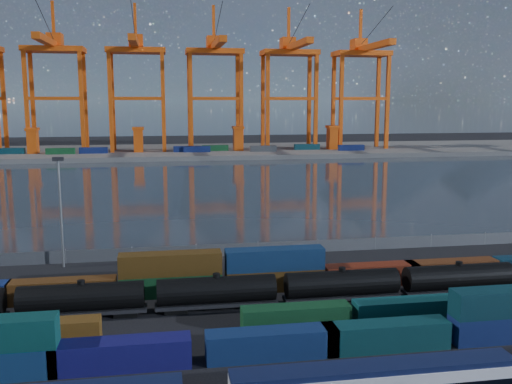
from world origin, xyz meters
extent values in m
plane|color=black|center=(0.00, 0.00, 0.00)|extent=(700.00, 700.00, 0.00)
plane|color=#272F38|center=(0.00, 105.00, 0.01)|extent=(700.00, 700.00, 0.00)
cube|color=#514F4C|center=(0.00, 210.00, 1.00)|extent=(700.00, 70.00, 2.00)
cone|color=#1E2630|center=(-200.00, 1600.00, 260.00)|extent=(1100.00, 1100.00, 520.00)
cone|color=#1E2630|center=(200.00, 1600.00, 230.00)|extent=(1040.00, 1040.00, 460.00)
cone|color=#1E2630|center=(600.00, 1600.00, 190.00)|extent=(960.00, 960.00, 380.00)
cone|color=#1E2630|center=(950.00, 1600.00, 150.00)|extent=(840.00, 840.00, 300.00)
cube|color=#0E1535|center=(0.71, -21.55, 4.55)|extent=(22.54, 2.43, 0.45)
cube|color=navy|center=(-19.23, -9.12, 1.40)|extent=(12.88, 2.62, 2.79)
cube|color=navy|center=(-4.96, -9.12, 1.40)|extent=(12.88, 2.62, 2.79)
cube|color=#0C393E|center=(6.68, -9.12, 1.40)|extent=(12.88, 2.62, 2.79)
cube|color=navy|center=(20.37, -9.12, 1.40)|extent=(12.88, 2.62, 2.79)
cube|color=#0A2F38|center=(20.37, -9.12, 4.19)|extent=(12.88, 2.62, 2.79)
cube|color=brown|center=(-27.75, -2.59, 1.30)|extent=(11.99, 2.44, 2.60)
cube|color=#114221|center=(-1.02, -2.59, 1.30)|extent=(11.99, 2.44, 2.60)
cube|color=#0D4447|center=(11.71, -2.59, 1.30)|extent=(11.99, 2.44, 2.60)
cube|color=brown|center=(24.26, -2.59, 1.30)|extent=(11.99, 2.44, 2.60)
cube|color=#563011|center=(-27.61, 10.54, 1.41)|extent=(12.97, 2.64, 2.81)
cube|color=#11431F|center=(-14.30, 10.54, 1.41)|extent=(12.97, 2.64, 2.81)
cube|color=#4E320F|center=(-14.30, 10.54, 4.22)|extent=(12.97, 2.64, 2.81)
cube|color=#543510|center=(-0.75, 10.54, 1.41)|extent=(12.97, 2.64, 2.81)
cube|color=navy|center=(-0.75, 10.54, 4.22)|extent=(12.97, 2.64, 2.81)
cube|color=maroon|center=(12.61, 10.54, 1.41)|extent=(12.97, 2.64, 2.81)
cube|color=#5B2C12|center=(24.30, 10.54, 1.41)|extent=(12.97, 2.64, 2.81)
cylinder|color=black|center=(-24.52, 4.49, 2.49)|extent=(14.05, 3.13, 3.13)
cylinder|color=black|center=(-24.52, 4.49, 4.21)|extent=(0.86, 0.86, 0.54)
cube|color=black|center=(-24.52, 4.49, 0.76)|extent=(14.59, 2.16, 0.43)
cube|color=black|center=(-29.38, 4.49, 0.32)|extent=(2.70, 1.94, 0.65)
cube|color=black|center=(-19.65, 4.49, 0.32)|extent=(2.70, 1.94, 0.65)
cylinder|color=black|center=(-9.02, 4.49, 2.49)|extent=(14.05, 3.13, 3.13)
cylinder|color=black|center=(-9.02, 4.49, 4.21)|extent=(0.86, 0.86, 0.54)
cube|color=black|center=(-9.02, 4.49, 0.76)|extent=(14.59, 2.16, 0.43)
cube|color=black|center=(-13.88, 4.49, 0.32)|extent=(2.70, 1.94, 0.65)
cube|color=black|center=(-4.15, 4.49, 0.32)|extent=(2.70, 1.94, 0.65)
cylinder|color=black|center=(6.48, 4.49, 2.49)|extent=(14.05, 3.13, 3.13)
cylinder|color=black|center=(6.48, 4.49, 4.21)|extent=(0.86, 0.86, 0.54)
cube|color=black|center=(6.48, 4.49, 0.76)|extent=(14.59, 2.16, 0.43)
cube|color=black|center=(1.62, 4.49, 0.32)|extent=(2.70, 1.94, 0.65)
cube|color=black|center=(11.35, 4.49, 0.32)|extent=(2.70, 1.94, 0.65)
cylinder|color=black|center=(21.98, 4.49, 2.49)|extent=(14.05, 3.13, 3.13)
cylinder|color=black|center=(21.98, 4.49, 4.21)|extent=(0.86, 0.86, 0.54)
cube|color=black|center=(21.98, 4.49, 0.76)|extent=(14.59, 2.16, 0.43)
cube|color=black|center=(17.12, 4.49, 0.32)|extent=(2.70, 1.94, 0.65)
cube|color=black|center=(26.85, 4.49, 0.32)|extent=(2.70, 1.94, 0.65)
cube|color=#595B5E|center=(0.00, 28.00, 1.00)|extent=(160.00, 0.06, 2.00)
cylinder|color=slate|center=(-30.00, 28.00, 1.10)|extent=(0.12, 0.12, 2.20)
cylinder|color=slate|center=(-20.00, 28.00, 1.10)|extent=(0.12, 0.12, 2.20)
cylinder|color=slate|center=(-10.00, 28.00, 1.10)|extent=(0.12, 0.12, 2.20)
cylinder|color=slate|center=(0.00, 28.00, 1.10)|extent=(0.12, 0.12, 2.20)
cylinder|color=slate|center=(10.00, 28.00, 1.10)|extent=(0.12, 0.12, 2.20)
cylinder|color=slate|center=(20.00, 28.00, 1.10)|extent=(0.12, 0.12, 2.20)
cylinder|color=slate|center=(30.00, 28.00, 1.10)|extent=(0.12, 0.12, 2.20)
cylinder|color=slate|center=(40.00, 28.00, 1.10)|extent=(0.12, 0.12, 2.20)
cylinder|color=slate|center=(-30.00, 26.00, 8.00)|extent=(0.36, 0.36, 16.00)
cube|color=black|center=(-30.00, 26.00, 16.30)|extent=(1.60, 0.40, 0.60)
cube|color=#E45110|center=(-83.59, 211.23, 23.35)|extent=(1.66, 1.66, 46.70)
cube|color=#E45110|center=(-71.41, 198.77, 23.35)|extent=(1.66, 1.66, 46.70)
cube|color=#E45110|center=(-71.41, 211.23, 23.35)|extent=(1.66, 1.66, 46.70)
cube|color=#E45110|center=(-48.59, 198.77, 23.35)|extent=(1.66, 1.66, 46.70)
cube|color=#E45110|center=(-48.59, 211.23, 23.35)|extent=(1.66, 1.66, 46.70)
cube|color=#E45110|center=(-60.00, 198.77, 25.68)|extent=(22.83, 1.45, 1.45)
cube|color=#E45110|center=(-60.00, 211.23, 25.68)|extent=(22.83, 1.45, 1.45)
cube|color=#E45110|center=(-60.00, 205.00, 46.70)|extent=(25.94, 14.53, 2.28)
cube|color=#E45110|center=(-60.00, 192.55, 48.77)|extent=(3.11, 49.81, 2.59)
cube|color=#E45110|center=(-60.00, 209.15, 51.36)|extent=(6.23, 8.30, 5.19)
cube|color=#E45110|center=(-60.00, 207.08, 59.15)|extent=(1.25, 1.25, 16.60)
cylinder|color=black|center=(-60.00, 190.06, 56.03)|extent=(0.25, 42.71, 14.09)
cube|color=#E45110|center=(-36.41, 198.77, 23.35)|extent=(1.66, 1.66, 46.70)
cube|color=#E45110|center=(-36.41, 211.23, 23.35)|extent=(1.66, 1.66, 46.70)
cube|color=#E45110|center=(-13.59, 198.77, 23.35)|extent=(1.66, 1.66, 46.70)
cube|color=#E45110|center=(-13.59, 211.23, 23.35)|extent=(1.66, 1.66, 46.70)
cube|color=#E45110|center=(-25.00, 198.77, 25.68)|extent=(22.83, 1.45, 1.45)
cube|color=#E45110|center=(-25.00, 211.23, 25.68)|extent=(22.83, 1.45, 1.45)
cube|color=#E45110|center=(-25.00, 205.00, 46.70)|extent=(25.94, 14.53, 2.28)
cube|color=#E45110|center=(-25.00, 192.55, 48.77)|extent=(3.11, 49.81, 2.59)
cube|color=#E45110|center=(-25.00, 209.15, 51.36)|extent=(6.23, 8.30, 5.19)
cube|color=#E45110|center=(-25.00, 207.08, 59.15)|extent=(1.25, 1.25, 16.60)
cylinder|color=black|center=(-25.00, 190.06, 56.03)|extent=(0.25, 42.71, 14.09)
cube|color=#E45110|center=(-1.41, 198.77, 23.35)|extent=(1.66, 1.66, 46.70)
cube|color=#E45110|center=(-1.41, 211.23, 23.35)|extent=(1.66, 1.66, 46.70)
cube|color=#E45110|center=(21.41, 198.77, 23.35)|extent=(1.66, 1.66, 46.70)
cube|color=#E45110|center=(21.41, 211.23, 23.35)|extent=(1.66, 1.66, 46.70)
cube|color=#E45110|center=(10.00, 198.77, 25.68)|extent=(22.83, 1.45, 1.45)
cube|color=#E45110|center=(10.00, 211.23, 25.68)|extent=(22.83, 1.45, 1.45)
cube|color=#E45110|center=(10.00, 205.00, 46.70)|extent=(25.94, 14.53, 2.28)
cube|color=#E45110|center=(10.00, 192.55, 48.77)|extent=(3.11, 49.81, 2.59)
cube|color=#E45110|center=(10.00, 209.15, 51.36)|extent=(6.23, 8.30, 5.19)
cube|color=#E45110|center=(10.00, 207.08, 59.15)|extent=(1.25, 1.25, 16.60)
cylinder|color=black|center=(10.00, 190.06, 56.03)|extent=(0.25, 42.71, 14.09)
cube|color=#E45110|center=(33.59, 198.77, 23.35)|extent=(1.66, 1.66, 46.70)
cube|color=#E45110|center=(33.59, 211.23, 23.35)|extent=(1.66, 1.66, 46.70)
cube|color=#E45110|center=(56.41, 198.77, 23.35)|extent=(1.66, 1.66, 46.70)
cube|color=#E45110|center=(56.41, 211.23, 23.35)|extent=(1.66, 1.66, 46.70)
cube|color=#E45110|center=(45.00, 198.77, 25.68)|extent=(22.83, 1.45, 1.45)
cube|color=#E45110|center=(45.00, 211.23, 25.68)|extent=(22.83, 1.45, 1.45)
cube|color=#E45110|center=(45.00, 205.00, 46.70)|extent=(25.94, 14.53, 2.28)
cube|color=#E45110|center=(45.00, 192.55, 48.77)|extent=(3.11, 49.81, 2.59)
cube|color=#E45110|center=(45.00, 209.15, 51.36)|extent=(6.23, 8.30, 5.19)
cube|color=#E45110|center=(45.00, 207.08, 59.15)|extent=(1.25, 1.25, 16.60)
cylinder|color=black|center=(45.00, 190.06, 56.03)|extent=(0.25, 42.71, 14.09)
cube|color=#E45110|center=(68.59, 198.77, 23.35)|extent=(1.66, 1.66, 46.70)
cube|color=#E45110|center=(68.59, 211.23, 23.35)|extent=(1.66, 1.66, 46.70)
cube|color=#E45110|center=(91.41, 198.77, 23.35)|extent=(1.66, 1.66, 46.70)
cube|color=#E45110|center=(91.41, 211.23, 23.35)|extent=(1.66, 1.66, 46.70)
cube|color=#E45110|center=(80.00, 198.77, 25.68)|extent=(22.83, 1.45, 1.45)
cube|color=#E45110|center=(80.00, 211.23, 25.68)|extent=(22.83, 1.45, 1.45)
cube|color=#E45110|center=(80.00, 205.00, 46.70)|extent=(25.94, 14.53, 2.28)
cube|color=#E45110|center=(80.00, 192.55, 48.77)|extent=(3.11, 49.81, 2.59)
cube|color=#E45110|center=(80.00, 209.15, 51.36)|extent=(6.23, 8.30, 5.19)
cube|color=#E45110|center=(80.00, 207.08, 59.15)|extent=(1.25, 1.25, 16.60)
cylinder|color=black|center=(80.00, 190.06, 56.03)|extent=(0.25, 42.71, 14.09)
cube|color=navy|center=(0.66, 194.68, 3.30)|extent=(12.00, 2.44, 2.60)
cube|color=navy|center=(71.34, 190.93, 3.30)|extent=(12.00, 2.44, 2.60)
cube|color=navy|center=(-3.64, 196.08, 3.30)|extent=(12.00, 2.44, 2.60)
cube|color=#0C3842|center=(-79.29, 198.48, 3.30)|extent=(12.00, 2.44, 2.60)
cube|color=#3F4244|center=(30.38, 192.70, 3.30)|extent=(12.00, 2.44, 2.60)
cube|color=#144C23|center=(-57.75, 194.20, 3.30)|extent=(12.00, 2.44, 2.60)
cube|color=navy|center=(-44.16, 195.53, 3.30)|extent=(12.00, 2.44, 2.60)
cube|color=#144C23|center=(9.34, 199.48, 3.30)|extent=(12.00, 2.44, 2.60)
cube|color=#0C3842|center=(52.41, 198.83, 3.30)|extent=(12.00, 2.44, 2.60)
cube|color=#E45110|center=(-70.00, 200.00, 7.00)|extent=(4.00, 6.00, 10.00)
cube|color=#E45110|center=(-70.00, 200.00, 12.50)|extent=(5.00, 7.00, 1.20)
cube|color=#E45110|center=(-25.00, 200.00, 7.00)|extent=(4.00, 6.00, 10.00)
cube|color=#E45110|center=(-25.00, 200.00, 12.50)|extent=(5.00, 7.00, 1.20)
cube|color=#E45110|center=(20.00, 200.00, 7.00)|extent=(4.00, 6.00, 10.00)
cube|color=#E45110|center=(20.00, 200.00, 12.50)|extent=(5.00, 7.00, 1.20)
cube|color=#E45110|center=(65.00, 200.00, 7.00)|extent=(4.00, 6.00, 10.00)
cube|color=#E45110|center=(65.00, 200.00, 12.50)|extent=(5.00, 7.00, 1.20)
camera|label=1|loc=(-15.10, -60.43, 24.73)|focal=40.00mm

